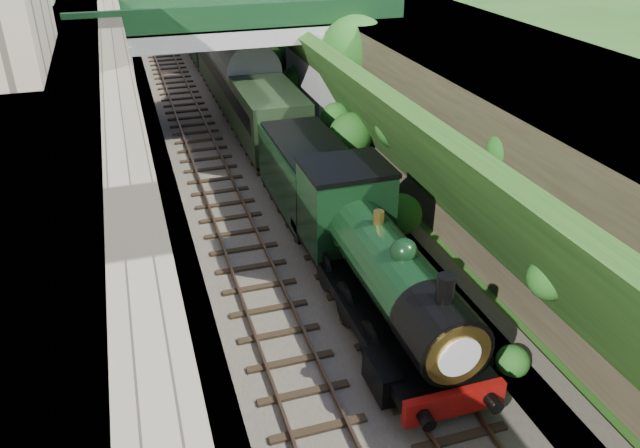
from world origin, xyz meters
The scene contains 13 objects.
trackbed centered at (0.00, 20.00, 0.10)m, with size 10.00×90.00×0.20m, color #473F38.
retaining_wall centered at (-5.50, 20.00, 3.50)m, with size 1.00×90.00×7.00m, color #756B56.
street_plateau_left centered at (-9.00, 20.00, 3.50)m, with size 6.00×90.00×7.00m, color #262628.
street_plateau_right centered at (9.50, 20.00, 3.12)m, with size 8.00×90.00×6.25m, color #262628.
embankment_slope centered at (5.03, 18.86, 2.82)m, with size 4.84×90.00×6.52m.
track_left centered at (-2.00, 20.00, 0.25)m, with size 2.50×90.00×0.20m.
track_right centered at (1.20, 20.00, 0.25)m, with size 2.50×90.00×0.20m.
road_bridge centered at (0.94, 24.00, 4.08)m, with size 16.00×6.40×7.25m.
tree centered at (5.91, 20.70, 4.65)m, with size 3.60×3.80×6.60m.
locomotive centered at (1.20, 6.09, 1.89)m, with size 3.10×10.22×3.83m.
tender centered at (1.20, 13.45, 1.62)m, with size 2.70×6.00×3.05m.
coach_front centered at (1.20, 26.05, 2.05)m, with size 2.90×18.00×3.70m.
coach_middle centered at (1.20, 44.85, 2.05)m, with size 2.90×18.00×3.70m.
Camera 1 is at (-5.34, -8.57, 12.00)m, focal length 35.00 mm.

